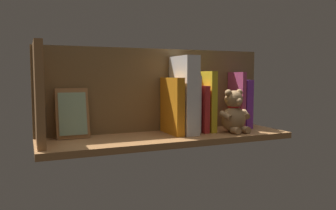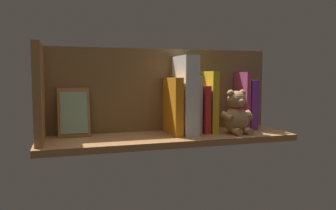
# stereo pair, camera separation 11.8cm
# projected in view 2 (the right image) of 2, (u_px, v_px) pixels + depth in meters

# --- Properties ---
(ground_plane) EXTENTS (0.90, 0.26, 0.02)m
(ground_plane) POSITION_uv_depth(u_px,v_px,m) (168.00, 138.00, 1.20)
(ground_plane) COLOR #9E6B3D
(shelf_back_panel) EXTENTS (0.90, 0.02, 0.31)m
(shelf_back_panel) POSITION_uv_depth(u_px,v_px,m) (160.00, 90.00, 1.28)
(shelf_back_panel) COLOR brown
(shelf_back_panel) RESTS_ON ground_plane
(shelf_side_divider) EXTENTS (0.02, 0.20, 0.31)m
(shelf_side_divider) POSITION_uv_depth(u_px,v_px,m) (39.00, 93.00, 1.05)
(shelf_side_divider) COLOR #9E6B3D
(shelf_side_divider) RESTS_ON ground_plane
(book_0) EXTENTS (0.03, 0.10, 0.19)m
(book_0) POSITION_uv_depth(u_px,v_px,m) (248.00, 104.00, 1.33)
(book_0) COLOR purple
(book_0) RESTS_ON ground_plane
(book_1) EXTENTS (0.02, 0.11, 0.23)m
(book_1) POSITION_uv_depth(u_px,v_px,m) (242.00, 101.00, 1.32)
(book_1) COLOR #B23F72
(book_1) RESTS_ON ground_plane
(teddy_bear) EXTENTS (0.13, 0.11, 0.16)m
(teddy_bear) POSITION_uv_depth(u_px,v_px,m) (237.00, 114.00, 1.22)
(teddy_bear) COLOR tan
(teddy_bear) RESTS_ON ground_plane
(book_2) EXTENTS (0.02, 0.13, 0.23)m
(book_2) POSITION_uv_depth(u_px,v_px,m) (209.00, 101.00, 1.27)
(book_2) COLOR yellow
(book_2) RESTS_ON ground_plane
(book_3) EXTENTS (0.02, 0.13, 0.17)m
(book_3) POSITION_uv_depth(u_px,v_px,m) (202.00, 109.00, 1.26)
(book_3) COLOR red
(book_3) RESTS_ON ground_plane
(book_4) EXTENTS (0.02, 0.12, 0.21)m
(book_4) POSITION_uv_depth(u_px,v_px,m) (194.00, 104.00, 1.26)
(book_4) COLOR silver
(book_4) RESTS_ON ground_plane
(dictionary_thick_white) EXTENTS (0.05, 0.16, 0.28)m
(dictionary_thick_white) POSITION_uv_depth(u_px,v_px,m) (185.00, 95.00, 1.22)
(dictionary_thick_white) COLOR white
(dictionary_thick_white) RESTS_ON ground_plane
(book_5) EXTENTS (0.03, 0.16, 0.20)m
(book_5) POSITION_uv_depth(u_px,v_px,m) (173.00, 106.00, 1.21)
(book_5) COLOR orange
(book_5) RESTS_ON ground_plane
(picture_frame_leaning) EXTENTS (0.11, 0.05, 0.17)m
(picture_frame_leaning) POSITION_uv_depth(u_px,v_px,m) (74.00, 112.00, 1.16)
(picture_frame_leaning) COLOR #9E6B3D
(picture_frame_leaning) RESTS_ON ground_plane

